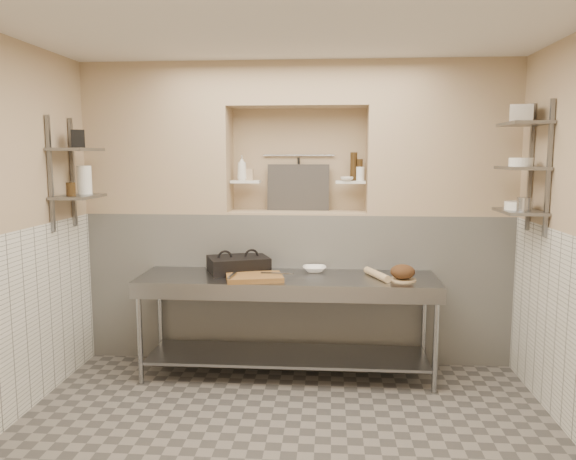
# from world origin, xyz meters

# --- Properties ---
(floor) EXTENTS (4.00, 3.90, 0.10)m
(floor) POSITION_xyz_m (0.00, 0.00, -0.05)
(floor) COLOR slate
(floor) RESTS_ON ground
(ceiling) EXTENTS (4.00, 3.90, 0.10)m
(ceiling) POSITION_xyz_m (0.00, 0.00, 2.85)
(ceiling) COLOR silver
(ceiling) RESTS_ON ground
(wall_back) EXTENTS (4.00, 0.10, 2.80)m
(wall_back) POSITION_xyz_m (0.00, 2.00, 1.40)
(wall_back) COLOR tan
(wall_back) RESTS_ON ground
(wall_front) EXTENTS (4.00, 0.10, 2.80)m
(wall_front) POSITION_xyz_m (0.00, -2.00, 1.40)
(wall_front) COLOR tan
(wall_front) RESTS_ON ground
(backwall_lower) EXTENTS (4.00, 0.40, 1.40)m
(backwall_lower) POSITION_xyz_m (0.00, 1.75, 0.70)
(backwall_lower) COLOR silver
(backwall_lower) RESTS_ON floor
(alcove_sill) EXTENTS (1.30, 0.40, 0.02)m
(alcove_sill) POSITION_xyz_m (0.00, 1.75, 1.41)
(alcove_sill) COLOR tan
(alcove_sill) RESTS_ON backwall_lower
(backwall_pillar_left) EXTENTS (1.35, 0.40, 1.40)m
(backwall_pillar_left) POSITION_xyz_m (-1.33, 1.75, 2.10)
(backwall_pillar_left) COLOR tan
(backwall_pillar_left) RESTS_ON backwall_lower
(backwall_pillar_right) EXTENTS (1.35, 0.40, 1.40)m
(backwall_pillar_right) POSITION_xyz_m (1.33, 1.75, 2.10)
(backwall_pillar_right) COLOR tan
(backwall_pillar_right) RESTS_ON backwall_lower
(backwall_header) EXTENTS (1.30, 0.40, 0.40)m
(backwall_header) POSITION_xyz_m (0.00, 1.75, 2.60)
(backwall_header) COLOR tan
(backwall_header) RESTS_ON backwall_lower
(alcove_shelf_left) EXTENTS (0.28, 0.16, 0.02)m
(alcove_shelf_left) POSITION_xyz_m (-0.50, 1.75, 1.70)
(alcove_shelf_left) COLOR white
(alcove_shelf_left) RESTS_ON backwall_lower
(alcove_shelf_right) EXTENTS (0.28, 0.16, 0.02)m
(alcove_shelf_right) POSITION_xyz_m (0.50, 1.75, 1.70)
(alcove_shelf_right) COLOR white
(alcove_shelf_right) RESTS_ON backwall_lower
(utensil_rail) EXTENTS (0.70, 0.02, 0.02)m
(utensil_rail) POSITION_xyz_m (0.00, 1.92, 1.95)
(utensil_rail) COLOR gray
(utensil_rail) RESTS_ON wall_back
(hanging_steel) EXTENTS (0.02, 0.02, 0.30)m
(hanging_steel) POSITION_xyz_m (0.00, 1.90, 1.78)
(hanging_steel) COLOR black
(hanging_steel) RESTS_ON utensil_rail
(splash_panel) EXTENTS (0.60, 0.08, 0.45)m
(splash_panel) POSITION_xyz_m (0.00, 1.85, 1.64)
(splash_panel) COLOR #383330
(splash_panel) RESTS_ON alcove_sill
(shelf_rail_left_a) EXTENTS (0.03, 0.03, 0.95)m
(shelf_rail_left_a) POSITION_xyz_m (-1.98, 1.25, 1.80)
(shelf_rail_left_a) COLOR slate
(shelf_rail_left_a) RESTS_ON wall_left
(shelf_rail_left_b) EXTENTS (0.03, 0.03, 0.95)m
(shelf_rail_left_b) POSITION_xyz_m (-1.98, 0.85, 1.80)
(shelf_rail_left_b) COLOR slate
(shelf_rail_left_b) RESTS_ON wall_left
(wall_shelf_left_lower) EXTENTS (0.30, 0.50, 0.02)m
(wall_shelf_left_lower) POSITION_xyz_m (-1.84, 1.05, 1.60)
(wall_shelf_left_lower) COLOR slate
(wall_shelf_left_lower) RESTS_ON wall_left
(wall_shelf_left_upper) EXTENTS (0.30, 0.50, 0.03)m
(wall_shelf_left_upper) POSITION_xyz_m (-1.84, 1.05, 2.00)
(wall_shelf_left_upper) COLOR slate
(wall_shelf_left_upper) RESTS_ON wall_left
(shelf_rail_right_a) EXTENTS (0.03, 0.03, 1.05)m
(shelf_rail_right_a) POSITION_xyz_m (1.98, 1.25, 1.85)
(shelf_rail_right_a) COLOR slate
(shelf_rail_right_a) RESTS_ON wall_right
(shelf_rail_right_b) EXTENTS (0.03, 0.03, 1.05)m
(shelf_rail_right_b) POSITION_xyz_m (1.98, 0.85, 1.85)
(shelf_rail_right_b) COLOR slate
(shelf_rail_right_b) RESTS_ON wall_right
(wall_shelf_right_lower) EXTENTS (0.30, 0.50, 0.02)m
(wall_shelf_right_lower) POSITION_xyz_m (1.84, 1.05, 1.50)
(wall_shelf_right_lower) COLOR slate
(wall_shelf_right_lower) RESTS_ON wall_right
(wall_shelf_right_mid) EXTENTS (0.30, 0.50, 0.02)m
(wall_shelf_right_mid) POSITION_xyz_m (1.84, 1.05, 1.85)
(wall_shelf_right_mid) COLOR slate
(wall_shelf_right_mid) RESTS_ON wall_right
(wall_shelf_right_upper) EXTENTS (0.30, 0.50, 0.03)m
(wall_shelf_right_upper) POSITION_xyz_m (1.84, 1.05, 2.20)
(wall_shelf_right_upper) COLOR slate
(wall_shelf_right_upper) RESTS_ON wall_right
(prep_table) EXTENTS (2.60, 0.70, 0.90)m
(prep_table) POSITION_xyz_m (-0.06, 1.18, 0.64)
(prep_table) COLOR gray
(prep_table) RESTS_ON floor
(panini_press) EXTENTS (0.62, 0.54, 0.14)m
(panini_press) POSITION_xyz_m (-0.51, 1.34, 0.97)
(panini_press) COLOR black
(panini_press) RESTS_ON prep_table
(cutting_board) EXTENTS (0.53, 0.43, 0.04)m
(cutting_board) POSITION_xyz_m (-0.33, 1.04, 0.92)
(cutting_board) COLOR brown
(cutting_board) RESTS_ON prep_table
(knife_blade) EXTENTS (0.29, 0.05, 0.01)m
(knife_blade) POSITION_xyz_m (-0.13, 1.10, 0.95)
(knife_blade) COLOR gray
(knife_blade) RESTS_ON cutting_board
(tongs) EXTENTS (0.04, 0.24, 0.02)m
(tongs) POSITION_xyz_m (-0.50, 0.97, 0.96)
(tongs) COLOR gray
(tongs) RESTS_ON cutting_board
(mixing_bowl) EXTENTS (0.23, 0.23, 0.05)m
(mixing_bowl) POSITION_xyz_m (0.17, 1.40, 0.93)
(mixing_bowl) COLOR white
(mixing_bowl) RESTS_ON prep_table
(rolling_pin) EXTENTS (0.21, 0.41, 0.06)m
(rolling_pin) POSITION_xyz_m (0.72, 1.19, 0.93)
(rolling_pin) COLOR tan
(rolling_pin) RESTS_ON prep_table
(bread_board) EXTENTS (0.23, 0.23, 0.01)m
(bread_board) POSITION_xyz_m (0.93, 1.11, 0.91)
(bread_board) COLOR tan
(bread_board) RESTS_ON prep_table
(bread_loaf) EXTENTS (0.21, 0.21, 0.12)m
(bread_loaf) POSITION_xyz_m (0.93, 1.11, 0.98)
(bread_loaf) COLOR #4C2D19
(bread_loaf) RESTS_ON bread_board
(bottle_soap) EXTENTS (0.10, 0.10, 0.24)m
(bottle_soap) POSITION_xyz_m (-0.53, 1.74, 1.83)
(bottle_soap) COLOR white
(bottle_soap) RESTS_ON alcove_shelf_left
(jar_alcove) EXTENTS (0.07, 0.07, 0.11)m
(jar_alcove) POSITION_xyz_m (-0.47, 1.76, 1.77)
(jar_alcove) COLOR tan
(jar_alcove) RESTS_ON alcove_shelf_left
(bowl_alcove) EXTENTS (0.16, 0.16, 0.04)m
(bowl_alcove) POSITION_xyz_m (0.46, 1.70, 1.73)
(bowl_alcove) COLOR white
(bowl_alcove) RESTS_ON alcove_shelf_right
(condiment_a) EXTENTS (0.06, 0.06, 0.20)m
(condiment_a) POSITION_xyz_m (0.59, 1.76, 1.81)
(condiment_a) COLOR #32210F
(condiment_a) RESTS_ON alcove_shelf_right
(condiment_b) EXTENTS (0.07, 0.07, 0.27)m
(condiment_b) POSITION_xyz_m (0.53, 1.78, 1.85)
(condiment_b) COLOR #32210F
(condiment_b) RESTS_ON alcove_shelf_right
(condiment_c) EXTENTS (0.08, 0.08, 0.13)m
(condiment_c) POSITION_xyz_m (0.59, 1.75, 1.78)
(condiment_c) COLOR white
(condiment_c) RESTS_ON alcove_shelf_right
(jug_left) EXTENTS (0.12, 0.12, 0.25)m
(jug_left) POSITION_xyz_m (-1.84, 1.18, 1.74)
(jug_left) COLOR white
(jug_left) RESTS_ON wall_shelf_left_lower
(jar_left) EXTENTS (0.08, 0.08, 0.12)m
(jar_left) POSITION_xyz_m (-1.84, 0.92, 1.67)
(jar_left) COLOR #32210F
(jar_left) RESTS_ON wall_shelf_left_lower
(box_left_upper) EXTENTS (0.14, 0.14, 0.15)m
(box_left_upper) POSITION_xyz_m (-1.84, 1.10, 2.09)
(box_left_upper) COLOR black
(box_left_upper) RESTS_ON wall_shelf_left_upper
(bowl_right) EXTENTS (0.22, 0.22, 0.07)m
(bowl_right) POSITION_xyz_m (1.84, 1.09, 1.55)
(bowl_right) COLOR white
(bowl_right) RESTS_ON wall_shelf_right_lower
(canister_right) EXTENTS (0.11, 0.11, 0.11)m
(canister_right) POSITION_xyz_m (1.84, 0.96, 1.57)
(canister_right) COLOR gray
(canister_right) RESTS_ON wall_shelf_right_lower
(bowl_right_mid) EXTENTS (0.19, 0.19, 0.07)m
(bowl_right_mid) POSITION_xyz_m (1.84, 1.08, 1.90)
(bowl_right_mid) COLOR white
(bowl_right_mid) RESTS_ON wall_shelf_right_mid
(basket_right) EXTENTS (0.24, 0.26, 0.14)m
(basket_right) POSITION_xyz_m (1.84, 1.12, 2.28)
(basket_right) COLOR gray
(basket_right) RESTS_ON wall_shelf_right_upper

